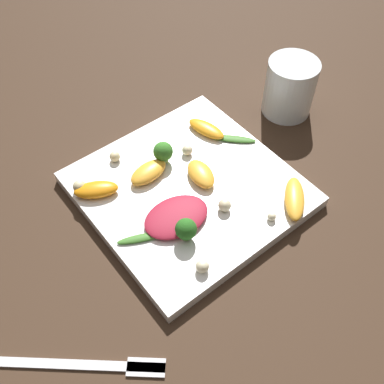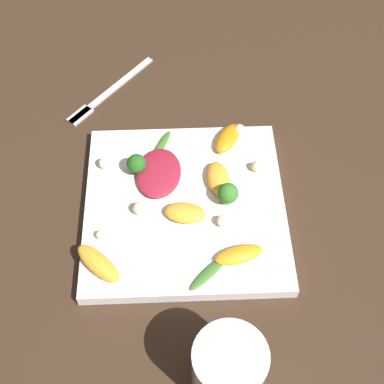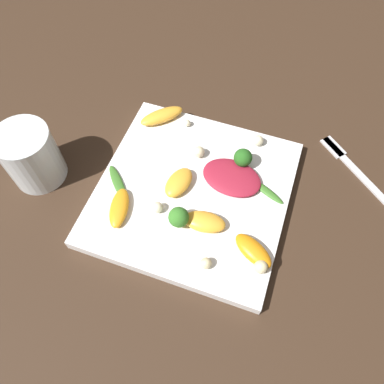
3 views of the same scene
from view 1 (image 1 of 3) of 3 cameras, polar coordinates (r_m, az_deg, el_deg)
name	(u,v)px [view 1 (image 1 of 3)]	position (r m, az deg, el deg)	size (l,w,h in m)	color
ground_plane	(189,193)	(0.66, -0.43, -0.18)	(2.40, 2.40, 0.00)	#382619
plate	(189,189)	(0.65, -0.44, 0.33)	(0.28, 0.28, 0.02)	white
drinking_glass	(290,87)	(0.78, 12.31, 12.84)	(0.08, 0.08, 0.09)	white
fork	(98,365)	(0.55, -11.88, -20.72)	(0.14, 0.16, 0.01)	silver
radicchio_leaf_0	(176,217)	(0.61, -2.02, -3.16)	(0.07, 0.10, 0.01)	maroon
orange_segment_0	(200,173)	(0.65, 0.99, 2.44)	(0.06, 0.04, 0.02)	#FCAD33
orange_segment_1	(149,172)	(0.65, -5.54, 2.52)	(0.04, 0.06, 0.02)	#FCAD33
orange_segment_2	(96,190)	(0.65, -12.09, 0.29)	(0.06, 0.07, 0.02)	orange
orange_segment_3	(295,199)	(0.64, 12.89, -0.81)	(0.07, 0.07, 0.02)	#FCAD33
orange_segment_4	(206,129)	(0.72, 1.83, 8.02)	(0.07, 0.04, 0.01)	orange
broccoli_floret_0	(186,229)	(0.58, -0.77, -4.77)	(0.03, 0.03, 0.03)	#7A9E51
broccoli_floret_1	(163,152)	(0.67, -3.64, 5.10)	(0.03, 0.03, 0.04)	#84AD5B
arugula_sprig_0	(234,139)	(0.71, 5.31, 6.73)	(0.06, 0.06, 0.01)	#3D7528
arugula_sprig_1	(142,238)	(0.60, -6.33, -5.81)	(0.04, 0.07, 0.01)	#3D7528
macadamia_nut_0	(187,150)	(0.68, -0.61, 5.36)	(0.02, 0.02, 0.02)	beige
macadamia_nut_1	(115,157)	(0.68, -9.77, 4.46)	(0.02, 0.02, 0.02)	beige
macadamia_nut_2	(225,205)	(0.62, 4.17, -1.67)	(0.02, 0.02, 0.02)	beige
macadamia_nut_3	(272,217)	(0.62, 10.09, -3.09)	(0.01, 0.01, 0.01)	beige
macadamia_nut_4	(80,186)	(0.65, -14.08, 0.68)	(0.02, 0.02, 0.02)	beige
macadamia_nut_5	(202,266)	(0.56, 1.32, -9.42)	(0.02, 0.02, 0.02)	beige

